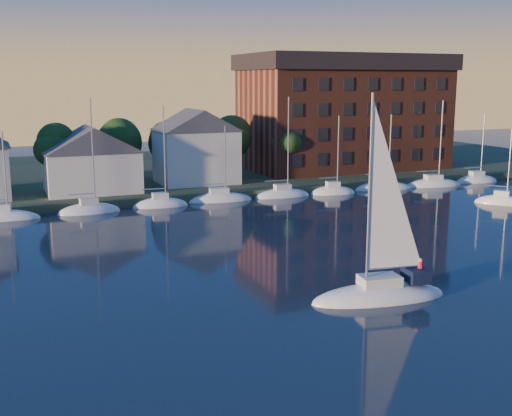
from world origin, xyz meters
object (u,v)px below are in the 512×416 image
clubhouse_east (196,145)px  condo_block (344,111)px  drifting_sailboat_right (501,203)px  hero_sailboat (381,290)px  clubhouse_centre (91,158)px

clubhouse_east → condo_block: bearing=12.9°
clubhouse_east → drifting_sailboat_right: 39.09m
hero_sailboat → clubhouse_east: bearing=-84.0°
clubhouse_east → condo_block: 26.94m
condo_block → drifting_sailboat_right: bearing=-81.5°
clubhouse_east → condo_block: (26.00, 5.95, 3.79)m
condo_block → drifting_sailboat_right: 31.59m
clubhouse_centre → condo_block: bearing=11.2°
clubhouse_centre → hero_sailboat: hero_sailboat is taller
clubhouse_centre → drifting_sailboat_right: 49.76m
clubhouse_centre → clubhouse_east: 14.17m
clubhouse_east → hero_sailboat: (-1.82, -47.00, -5.39)m
condo_block → clubhouse_east: bearing=-167.1°
clubhouse_centre → hero_sailboat: size_ratio=0.78×
condo_block → drifting_sailboat_right: size_ratio=3.09×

